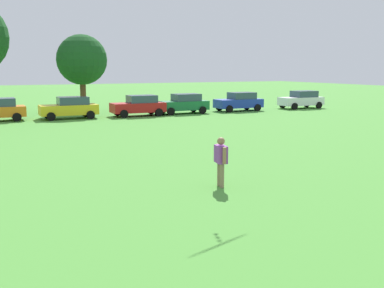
{
  "coord_description": "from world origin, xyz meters",
  "views": [
    {
      "loc": [
        -0.76,
        1.02,
        3.9
      ],
      "look_at": [
        4.1,
        11.18,
        2.0
      ],
      "focal_mm": 42.57,
      "sensor_mm": 36.0,
      "label": 1
    }
  ],
  "objects_px": {
    "parked_car_yellow_3": "(70,108)",
    "tree_far_right": "(82,60)",
    "parked_car_blue_6": "(239,102)",
    "adult_bystander": "(221,158)",
    "parked_car_green_5": "(183,104)",
    "parked_car_white_7": "(302,99)",
    "parked_car_red_4": "(139,105)"
  },
  "relations": [
    {
      "from": "parked_car_yellow_3",
      "to": "tree_far_right",
      "type": "xyz_separation_m",
      "value": [
        2.02,
        4.42,
        3.68
      ]
    },
    {
      "from": "parked_car_yellow_3",
      "to": "parked_car_blue_6",
      "type": "xyz_separation_m",
      "value": [
        15.07,
        -0.21,
        0.0
      ]
    },
    {
      "from": "parked_car_blue_6",
      "to": "parked_car_yellow_3",
      "type": "bearing_deg",
      "value": -0.81
    },
    {
      "from": "adult_bystander",
      "to": "parked_car_green_5",
      "type": "distance_m",
      "value": 24.31
    },
    {
      "from": "tree_far_right",
      "to": "parked_car_blue_6",
      "type": "bearing_deg",
      "value": -19.56
    },
    {
      "from": "parked_car_white_7",
      "to": "tree_far_right",
      "type": "bearing_deg",
      "value": -13.78
    },
    {
      "from": "parked_car_green_5",
      "to": "parked_car_red_4",
      "type": "bearing_deg",
      "value": 3.44
    },
    {
      "from": "parked_car_yellow_3",
      "to": "parked_car_red_4",
      "type": "bearing_deg",
      "value": 175.77
    },
    {
      "from": "parked_car_green_5",
      "to": "parked_car_white_7",
      "type": "distance_m",
      "value": 12.4
    },
    {
      "from": "parked_car_green_5",
      "to": "parked_car_blue_6",
      "type": "height_order",
      "value": "same"
    },
    {
      "from": "parked_car_red_4",
      "to": "tree_far_right",
      "type": "bearing_deg",
      "value": -54.57
    },
    {
      "from": "adult_bystander",
      "to": "tree_far_right",
      "type": "relative_size",
      "value": 0.25
    },
    {
      "from": "parked_car_blue_6",
      "to": "parked_car_white_7",
      "type": "distance_m",
      "value": 6.88
    },
    {
      "from": "parked_car_red_4",
      "to": "parked_car_yellow_3",
      "type": "bearing_deg",
      "value": -4.23
    },
    {
      "from": "adult_bystander",
      "to": "parked_car_white_7",
      "type": "bearing_deg",
      "value": -34.45
    },
    {
      "from": "adult_bystander",
      "to": "parked_car_green_5",
      "type": "relative_size",
      "value": 0.38
    },
    {
      "from": "parked_car_red_4",
      "to": "parked_car_white_7",
      "type": "bearing_deg",
      "value": 179.78
    },
    {
      "from": "parked_car_yellow_3",
      "to": "tree_far_right",
      "type": "distance_m",
      "value": 6.1
    },
    {
      "from": "parked_car_yellow_3",
      "to": "parked_car_red_4",
      "type": "xyz_separation_m",
      "value": [
        5.45,
        -0.4,
        0.0
      ]
    },
    {
      "from": "adult_bystander",
      "to": "parked_car_white_7",
      "type": "distance_m",
      "value": 30.87
    },
    {
      "from": "adult_bystander",
      "to": "parked_car_blue_6",
      "type": "xyz_separation_m",
      "value": [
        14.48,
        22.54,
        -0.13
      ]
    },
    {
      "from": "parked_car_green_5",
      "to": "parked_car_white_7",
      "type": "xyz_separation_m",
      "value": [
        12.4,
        -0.31,
        0.0
      ]
    },
    {
      "from": "parked_car_yellow_3",
      "to": "adult_bystander",
      "type": "bearing_deg",
      "value": 91.48
    },
    {
      "from": "parked_car_blue_6",
      "to": "tree_far_right",
      "type": "xyz_separation_m",
      "value": [
        -13.05,
        4.64,
        3.68
      ]
    },
    {
      "from": "parked_car_yellow_3",
      "to": "parked_car_red_4",
      "type": "height_order",
      "value": "same"
    },
    {
      "from": "parked_car_yellow_3",
      "to": "parked_car_white_7",
      "type": "distance_m",
      "value": 21.95
    },
    {
      "from": "adult_bystander",
      "to": "tree_far_right",
      "type": "height_order",
      "value": "tree_far_right"
    },
    {
      "from": "adult_bystander",
      "to": "parked_car_green_5",
      "type": "xyz_separation_m",
      "value": [
        8.95,
        22.6,
        -0.13
      ]
    },
    {
      "from": "parked_car_yellow_3",
      "to": "parked_car_red_4",
      "type": "relative_size",
      "value": 1.0
    },
    {
      "from": "adult_bystander",
      "to": "parked_car_green_5",
      "type": "height_order",
      "value": "parked_car_green_5"
    },
    {
      "from": "parked_car_green_5",
      "to": "parked_car_blue_6",
      "type": "bearing_deg",
      "value": 179.42
    },
    {
      "from": "parked_car_blue_6",
      "to": "parked_car_white_7",
      "type": "height_order",
      "value": "same"
    }
  ]
}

